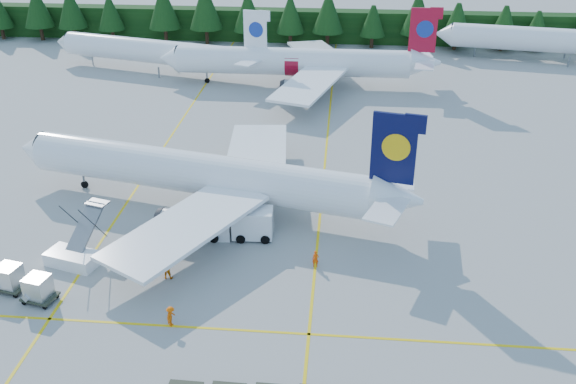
# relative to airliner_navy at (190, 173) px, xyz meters

# --- Properties ---
(ground) EXTENTS (320.00, 320.00, 0.00)m
(ground) POSITION_rel_airliner_navy_xyz_m (7.09, -13.14, -3.68)
(ground) COLOR #9F9F9A
(ground) RESTS_ON ground
(taxi_stripe_a) EXTENTS (0.25, 120.00, 0.01)m
(taxi_stripe_a) POSITION_rel_airliner_navy_xyz_m (-6.91, 6.86, -3.67)
(taxi_stripe_a) COLOR yellow
(taxi_stripe_a) RESTS_ON ground
(taxi_stripe_b) EXTENTS (0.25, 120.00, 0.01)m
(taxi_stripe_b) POSITION_rel_airliner_navy_xyz_m (13.09, 6.86, -3.67)
(taxi_stripe_b) COLOR yellow
(taxi_stripe_b) RESTS_ON ground
(taxi_stripe_cross) EXTENTS (80.00, 0.25, 0.01)m
(taxi_stripe_cross) POSITION_rel_airliner_navy_xyz_m (7.09, -19.14, -3.67)
(taxi_stripe_cross) COLOR yellow
(taxi_stripe_cross) RESTS_ON ground
(treeline_hedge) EXTENTS (220.00, 4.00, 6.00)m
(treeline_hedge) POSITION_rel_airliner_navy_xyz_m (7.09, 68.86, -0.68)
(treeline_hedge) COLOR black
(treeline_hedge) RESTS_ON ground
(airliner_navy) EXTENTS (41.45, 33.73, 12.23)m
(airliner_navy) POSITION_rel_airliner_navy_xyz_m (0.00, 0.00, 0.00)
(airliner_navy) COLOR white
(airliner_navy) RESTS_ON ground
(airliner_red) EXTENTS (42.43, 34.95, 12.35)m
(airliner_red) POSITION_rel_airliner_navy_xyz_m (6.14, 40.50, 0.04)
(airliner_red) COLOR white
(airliner_red) RESTS_ON ground
(airliner_far_left) EXTENTS (38.47, 13.07, 11.43)m
(airliner_far_left) POSITION_rel_airliner_navy_xyz_m (-17.44, 45.77, -0.09)
(airliner_far_left) COLOR white
(airliner_far_left) RESTS_ON ground
(airliner_far_right) EXTENTS (41.79, 10.42, 12.22)m
(airliner_far_right) POSITION_rel_airliner_navy_xyz_m (50.34, 58.13, 0.15)
(airliner_far_right) COLOR white
(airliner_far_right) RESTS_ON ground
(airstairs) EXTENTS (4.99, 6.77, 4.07)m
(airstairs) POSITION_rel_airliner_navy_xyz_m (-7.87, -11.30, -2.79)
(airstairs) COLOR white
(airstairs) RESTS_ON ground
(service_truck) EXTENTS (6.09, 2.45, 2.89)m
(service_truck) POSITION_rel_airliner_navy_xyz_m (5.93, -5.77, -2.24)
(service_truck) COLOR white
(service_truck) RESTS_ON ground
(uld_pair) EXTENTS (5.85, 3.66, 1.93)m
(uld_pair) POSITION_rel_airliner_navy_xyz_m (-10.03, -16.42, -2.38)
(uld_pair) COLOR #313526
(uld_pair) RESTS_ON ground
(crew_a) EXTENTS (0.58, 0.39, 1.55)m
(crew_a) POSITION_rel_airliner_navy_xyz_m (13.11, -10.11, -2.90)
(crew_a) COLOR #F14805
(crew_a) RESTS_ON ground
(crew_b) EXTENTS (1.00, 0.79, 2.02)m
(crew_b) POSITION_rel_airliner_navy_xyz_m (0.73, -12.92, -2.67)
(crew_b) COLOR orange
(crew_b) RESTS_ON ground
(crew_c) EXTENTS (0.61, 0.78, 1.70)m
(crew_c) POSITION_rel_airliner_navy_xyz_m (2.67, -19.05, -2.82)
(crew_c) COLOR #F05705
(crew_c) RESTS_ON ground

